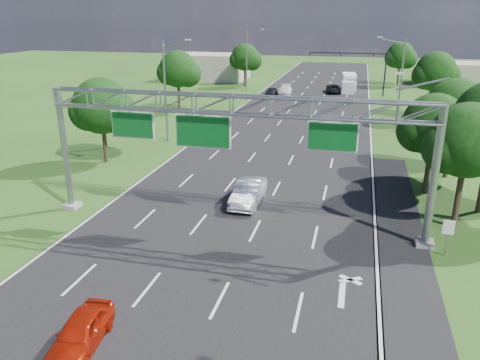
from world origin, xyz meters
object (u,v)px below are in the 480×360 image
(traffic_signal, at_px, (363,63))
(red_coupe, at_px, (81,332))
(sign_gantry, at_px, (233,115))
(silver_sedan, at_px, (248,192))
(regulatory_sign, at_px, (448,231))
(box_truck, at_px, (349,83))

(traffic_signal, height_order, red_coupe, traffic_signal)
(sign_gantry, height_order, traffic_signal, sign_gantry)
(silver_sedan, bearing_deg, regulatory_sign, -21.53)
(regulatory_sign, height_order, traffic_signal, traffic_signal)
(sign_gantry, relative_size, box_truck, 3.07)
(sign_gantry, height_order, red_coupe, sign_gantry)
(sign_gantry, xyz_separation_m, red_coupe, (-2.87, -12.34, -6.23))
(regulatory_sign, xyz_separation_m, silver_sedan, (-12.01, 4.74, -0.70))
(regulatory_sign, xyz_separation_m, traffic_signal, (-4.92, 54.02, 3.66))
(red_coupe, bearing_deg, sign_gantry, 69.74)
(sign_gantry, distance_m, silver_sedan, 7.13)
(silver_sedan, bearing_deg, traffic_signal, 81.84)
(traffic_signal, relative_size, box_truck, 1.60)
(silver_sedan, height_order, box_truck, box_truck)
(traffic_signal, distance_m, silver_sedan, 49.98)
(regulatory_sign, height_order, red_coupe, regulatory_sign)
(traffic_signal, bearing_deg, red_coupe, -98.72)
(red_coupe, bearing_deg, silver_sedan, 72.49)
(sign_gantry, height_order, regulatory_sign, sign_gantry)
(regulatory_sign, relative_size, traffic_signal, 0.17)
(regulatory_sign, height_order, silver_sedan, regulatory_sign)
(sign_gantry, relative_size, regulatory_sign, 11.19)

